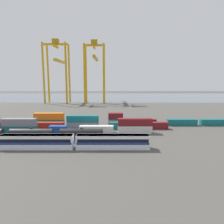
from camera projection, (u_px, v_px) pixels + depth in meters
ground_plane at (92, 112)px, 121.01m from camera, size 420.00×420.00×0.00m
harbour_water at (102, 97)px, 223.68m from camera, size 400.00×110.00×0.01m
passenger_train at (38, 141)px, 57.70m from camera, size 62.03×3.14×3.90m
freight_tank_row at (32, 135)px, 64.82m from camera, size 44.22×2.82×4.28m
shipping_container_2 at (21, 129)px, 74.70m from camera, size 12.10×2.44×2.60m
shipping_container_3 at (20, 122)px, 74.30m from camera, size 12.10×2.44×2.60m
shipping_container_4 at (59, 129)px, 74.66m from camera, size 6.04×2.44×2.60m
shipping_container_5 at (97, 129)px, 74.61m from camera, size 12.10×2.44×2.60m
shipping_container_6 at (136, 129)px, 74.57m from camera, size 12.10×2.44×2.60m
shipping_container_7 at (136, 122)px, 74.16m from camera, size 12.10×2.44×2.60m
shipping_container_8 at (15, 125)px, 80.71m from camera, size 12.10×2.44×2.60m
shipping_container_9 at (49, 125)px, 80.66m from camera, size 12.10×2.44×2.60m
shipping_container_10 at (84, 126)px, 80.62m from camera, size 12.10×2.44×2.60m
shipping_container_11 at (83, 119)px, 80.21m from camera, size 12.10×2.44×2.60m
shipping_container_12 at (118, 126)px, 80.58m from camera, size 6.04×2.44×2.60m
shipping_container_13 at (153, 126)px, 80.53m from camera, size 12.10×2.44×2.60m
shipping_container_14 at (17, 122)px, 86.70m from camera, size 6.04×2.44×2.60m
shipping_container_15 at (50, 122)px, 86.66m from camera, size 12.10×2.44×2.60m
shipping_container_16 at (50, 116)px, 86.25m from camera, size 12.10×2.44×2.60m
shipping_container_17 at (83, 122)px, 86.61m from camera, size 12.10×2.44×2.60m
shipping_container_18 at (116, 122)px, 86.57m from camera, size 6.04×2.44×2.60m
shipping_container_19 at (116, 116)px, 86.16m from camera, size 6.04×2.44×2.60m
shipping_container_20 at (149, 122)px, 86.52m from camera, size 6.04×2.44×2.60m
shipping_container_21 at (183, 122)px, 86.48m from camera, size 12.10×2.44×2.60m
shipping_container_22 at (216, 122)px, 86.43m from camera, size 12.10×2.44×2.60m
gantry_crane_west at (58, 66)px, 167.15m from camera, size 18.94×34.78×49.62m
gantry_crane_central at (96, 65)px, 167.94m from camera, size 16.48×39.66×48.95m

